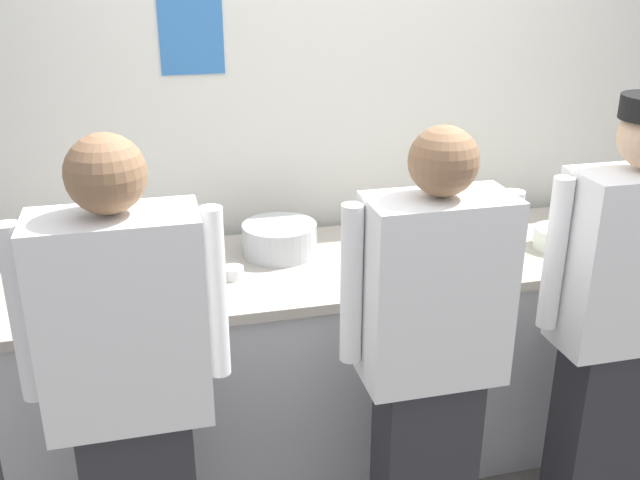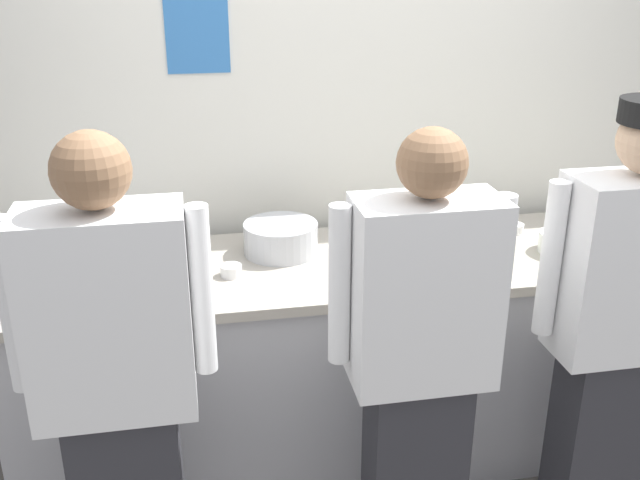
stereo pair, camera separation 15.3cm
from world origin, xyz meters
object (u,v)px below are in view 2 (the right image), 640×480
at_px(mixing_bowl_steel, 281,238).
at_px(ramekin_yellow_sauce, 515,228).
at_px(chef_center, 420,359).
at_px(plate_stack_rear, 563,243).
at_px(ramekin_green_sauce, 453,244).
at_px(deli_cup, 482,221).
at_px(squeeze_bottle_primary, 502,240).
at_px(sheet_tray, 109,274).
at_px(chef_far_right, 619,325).
at_px(chef_near_left, 117,385).
at_px(plate_stack_front, 380,252).
at_px(ramekin_red_sauce, 231,270).

bearing_deg(mixing_bowl_steel, ramekin_yellow_sauce, 1.97).
xyz_separation_m(chef_center, plate_stack_rear, (0.81, 0.59, 0.11)).
bearing_deg(chef_center, ramekin_yellow_sauce, 49.98).
relative_size(ramekin_green_sauce, deli_cup, 0.98).
bearing_deg(squeeze_bottle_primary, sheet_tray, 174.90).
distance_m(chef_far_right, ramekin_green_sauce, 0.78).
bearing_deg(ramekin_green_sauce, deli_cup, 38.25).
distance_m(chef_near_left, plate_stack_rear, 1.87).
xyz_separation_m(chef_near_left, mixing_bowl_steel, (0.61, 0.82, 0.11)).
distance_m(chef_near_left, ramekin_yellow_sauce, 1.87).
xyz_separation_m(squeeze_bottle_primary, ramekin_green_sauce, (-0.14, 0.17, -0.07)).
xyz_separation_m(chef_near_left, chef_center, (0.96, 0.01, -0.02)).
relative_size(plate_stack_front, squeeze_bottle_primary, 1.16).
xyz_separation_m(chef_near_left, plate_stack_front, (0.99, 0.66, 0.09)).
relative_size(squeeze_bottle_primary, ramekin_yellow_sauce, 2.31).
distance_m(plate_stack_front, ramekin_green_sauce, 0.35).
height_order(ramekin_green_sauce, ramekin_red_sauce, ramekin_red_sauce).
relative_size(mixing_bowl_steel, ramekin_red_sauce, 3.67).
height_order(chef_far_right, mixing_bowl_steel, chef_far_right).
xyz_separation_m(plate_stack_front, ramekin_red_sauce, (-0.60, -0.04, -0.01)).
bearing_deg(sheet_tray, plate_stack_rear, -3.02).
bearing_deg(chef_center, squeeze_bottle_primary, 47.19).
bearing_deg(squeeze_bottle_primary, chef_near_left, -159.08).
height_order(chef_near_left, plate_stack_front, chef_near_left).
relative_size(chef_center, deli_cup, 15.29).
distance_m(plate_stack_rear, ramekin_green_sauce, 0.45).
distance_m(chef_near_left, chef_far_right, 1.68).
height_order(chef_far_right, sheet_tray, chef_far_right).
xyz_separation_m(ramekin_green_sauce, deli_cup, (0.19, 0.15, 0.03)).
distance_m(chef_near_left, deli_cup, 1.76).
distance_m(mixing_bowl_steel, ramekin_yellow_sauce, 1.06).
bearing_deg(ramekin_yellow_sauce, squeeze_bottle_primary, -124.01).
height_order(chef_center, mixing_bowl_steel, chef_center).
height_order(plate_stack_front, ramekin_green_sauce, plate_stack_front).
height_order(sheet_tray, squeeze_bottle_primary, squeeze_bottle_primary).
height_order(sheet_tray, ramekin_green_sauce, ramekin_green_sauce).
distance_m(plate_stack_front, plate_stack_rear, 0.77).
relative_size(plate_stack_rear, ramekin_red_sauce, 2.41).
bearing_deg(deli_cup, chef_near_left, -149.97).
bearing_deg(mixing_bowl_steel, sheet_tray, -170.30).
height_order(sheet_tray, deli_cup, deli_cup).
distance_m(plate_stack_rear, mixing_bowl_steel, 1.17).
relative_size(plate_stack_rear, ramekin_yellow_sauce, 2.45).
relative_size(chef_near_left, plate_stack_rear, 8.24).
distance_m(chef_far_right, squeeze_bottle_primary, 0.58).
xyz_separation_m(ramekin_yellow_sauce, deli_cup, (-0.15, 0.03, 0.03)).
xyz_separation_m(squeeze_bottle_primary, ramekin_yellow_sauce, (0.20, 0.29, -0.07)).
bearing_deg(chef_center, ramekin_green_sauce, 62.52).
xyz_separation_m(mixing_bowl_steel, sheet_tray, (-0.68, -0.12, -0.05)).
bearing_deg(deli_cup, chef_far_right, -79.26).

